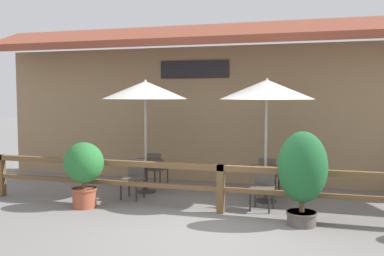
% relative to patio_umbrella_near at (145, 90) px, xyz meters
% --- Properties ---
extents(ground_plane, '(60.00, 60.00, 0.00)m').
position_rel_patio_umbrella_near_xyz_m(ground_plane, '(2.10, -2.34, -2.43)').
color(ground_plane, slate).
extents(building_facade, '(14.28, 1.49, 4.23)m').
position_rel_patio_umbrella_near_xyz_m(building_facade, '(2.10, 1.76, -0.26)').
color(building_facade, '#997A56').
rests_on(building_facade, ground).
extents(patio_railing, '(10.40, 0.14, 0.95)m').
position_rel_patio_umbrella_near_xyz_m(patio_railing, '(2.10, -1.29, -1.73)').
color(patio_railing, brown).
rests_on(patio_railing, ground).
extents(patio_umbrella_near, '(2.03, 2.03, 2.68)m').
position_rel_patio_umbrella_near_xyz_m(patio_umbrella_near, '(0.00, 0.00, 0.00)').
color(patio_umbrella_near, '#B7B2A8').
rests_on(patio_umbrella_near, ground).
extents(dining_table_near, '(0.84, 0.84, 0.76)m').
position_rel_patio_umbrella_near_xyz_m(dining_table_near, '(0.00, 0.00, -1.82)').
color(dining_table_near, '#4C3826').
rests_on(dining_table_near, ground).
extents(chair_near_streetside, '(0.45, 0.45, 0.87)m').
position_rel_patio_umbrella_near_xyz_m(chair_near_streetside, '(-0.03, -0.65, -1.94)').
color(chair_near_streetside, '#514C47').
rests_on(chair_near_streetside, ground).
extents(chair_near_wallside, '(0.49, 0.49, 0.87)m').
position_rel_patio_umbrella_near_xyz_m(chair_near_wallside, '(0.01, 0.65, -1.94)').
color(chair_near_wallside, '#514C47').
rests_on(chair_near_wallside, ground).
extents(patio_umbrella_middle, '(2.03, 2.03, 2.68)m').
position_rel_patio_umbrella_near_xyz_m(patio_umbrella_middle, '(2.84, -0.13, 0.00)').
color(patio_umbrella_middle, '#B7B2A8').
rests_on(patio_umbrella_middle, ground).
extents(dining_table_middle, '(0.84, 0.84, 0.76)m').
position_rel_patio_umbrella_near_xyz_m(dining_table_middle, '(2.84, -0.13, -1.82)').
color(dining_table_middle, '#4C3826').
rests_on(dining_table_middle, ground).
extents(chair_middle_streetside, '(0.47, 0.47, 0.87)m').
position_rel_patio_umbrella_near_xyz_m(chair_middle_streetside, '(2.87, -0.81, -1.94)').
color(chair_middle_streetside, '#514C47').
rests_on(chair_middle_streetside, ground).
extents(chair_middle_wallside, '(0.48, 0.48, 0.87)m').
position_rel_patio_umbrella_near_xyz_m(chair_middle_wallside, '(2.83, 0.55, -1.94)').
color(chair_middle_wallside, '#514C47').
rests_on(chair_middle_wallside, ground).
extents(potted_plant_corner_fern, '(0.86, 0.78, 1.68)m').
position_rel_patio_umbrella_near_xyz_m(potted_plant_corner_fern, '(3.66, -1.68, -1.46)').
color(potted_plant_corner_fern, '#564C47').
rests_on(potted_plant_corner_fern, ground).
extents(potted_plant_tall_tropical, '(0.83, 0.74, 1.35)m').
position_rel_patio_umbrella_near_xyz_m(potted_plant_tall_tropical, '(-0.68, -1.66, -1.61)').
color(potted_plant_tall_tropical, '#9E4C33').
rests_on(potted_plant_tall_tropical, ground).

